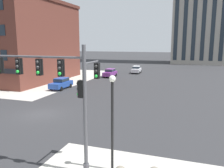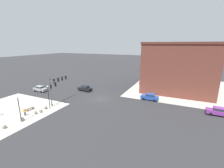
{
  "view_description": "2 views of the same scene",
  "coord_description": "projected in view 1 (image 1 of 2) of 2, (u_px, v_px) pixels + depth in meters",
  "views": [
    {
      "loc": [
        13.74,
        -18.5,
        6.96
      ],
      "look_at": [
        5.21,
        6.92,
        2.17
      ],
      "focal_mm": 37.05,
      "sensor_mm": 36.0,
      "label": 1
    },
    {
      "loc": [
        32.84,
        18.58,
        14.02
      ],
      "look_at": [
        -2.78,
        2.14,
        3.64
      ],
      "focal_mm": 24.39,
      "sensor_mm": 36.0,
      "label": 2
    }
  ],
  "objects": [
    {
      "name": "ground_plane",
      "position": [
        40.0,
        114.0,
        22.79
      ],
      "size": [
        320.0,
        320.0,
        0.0
      ],
      "primitive_type": "plane",
      "color": "#2D2D30"
    },
    {
      "name": "sidewalk_far_corner",
      "position": [
        17.0,
        77.0,
        47.72
      ],
      "size": [
        32.0,
        32.0,
        0.02
      ],
      "primitive_type": "cube",
      "color": "#B7B2A8",
      "rests_on": "ground"
    },
    {
      "name": "traffic_signal_main",
      "position": [
        60.0,
        86.0,
        12.4
      ],
      "size": [
        6.26,
        2.09,
        6.87
      ],
      "color": "#4C4C51",
      "rests_on": "ground"
    },
    {
      "name": "street_lamp_corner_near",
      "position": [
        112.0,
        112.0,
        12.25
      ],
      "size": [
        0.36,
        0.36,
        5.3
      ],
      "color": "black",
      "rests_on": "ground"
    },
    {
      "name": "car_main_northbound_near",
      "position": [
        110.0,
        72.0,
        47.75
      ],
      "size": [
        1.98,
        4.44,
        1.68
      ],
      "color": "#7A3389",
      "rests_on": "ground"
    },
    {
      "name": "car_main_southbound_near",
      "position": [
        136.0,
        69.0,
        53.59
      ],
      "size": [
        2.09,
        4.5,
        1.68
      ],
      "color": "silver",
      "rests_on": "ground"
    },
    {
      "name": "car_main_southbound_far",
      "position": [
        61.0,
        83.0,
        35.28
      ],
      "size": [
        1.93,
        4.42,
        1.68
      ],
      "color": "#23479E",
      "rests_on": "ground"
    },
    {
      "name": "storefront_block_near_corner",
      "position": [
        11.0,
        41.0,
        43.76
      ],
      "size": [
        19.61,
        19.63,
        14.51
      ],
      "color": "brown",
      "rests_on": "ground"
    }
  ]
}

